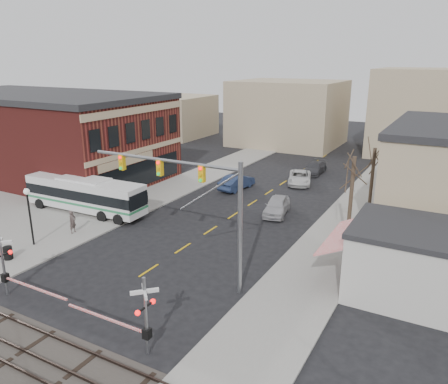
{
  "coord_description": "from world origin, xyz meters",
  "views": [
    {
      "loc": [
        16.86,
        -18.29,
        13.4
      ],
      "look_at": [
        1.34,
        9.84,
        3.5
      ],
      "focal_mm": 35.0,
      "sensor_mm": 36.0,
      "label": 1
    }
  ],
  "objects_px": {
    "street_lamp": "(28,205)",
    "car_d": "(315,168)",
    "pedestrian_near": "(73,222)",
    "pedestrian_far": "(97,202)",
    "rr_crossing_east": "(139,315)",
    "car_c": "(300,178)",
    "transit_bus": "(85,194)",
    "trash_bin": "(8,253)",
    "car_b": "(237,182)",
    "rr_crossing_west": "(8,266)",
    "car_a": "(277,206)",
    "traffic_signal_mast": "(197,193)"
  },
  "relations": [
    {
      "from": "car_d",
      "to": "car_a",
      "type": "bearing_deg",
      "value": -84.65
    },
    {
      "from": "rr_crossing_east",
      "to": "car_d",
      "type": "bearing_deg",
      "value": 94.81
    },
    {
      "from": "transit_bus",
      "to": "rr_crossing_west",
      "type": "bearing_deg",
      "value": -61.07
    },
    {
      "from": "car_c",
      "to": "pedestrian_far",
      "type": "distance_m",
      "value": 21.98
    },
    {
      "from": "trash_bin",
      "to": "car_c",
      "type": "xyz_separation_m",
      "value": [
        11.08,
        28.03,
        0.14
      ]
    },
    {
      "from": "car_c",
      "to": "traffic_signal_mast",
      "type": "bearing_deg",
      "value": -102.69
    },
    {
      "from": "rr_crossing_east",
      "to": "car_a",
      "type": "bearing_deg",
      "value": 94.4
    },
    {
      "from": "rr_crossing_west",
      "to": "car_d",
      "type": "xyz_separation_m",
      "value": [
        6.77,
        36.16,
        -1.27
      ]
    },
    {
      "from": "rr_crossing_west",
      "to": "traffic_signal_mast",
      "type": "bearing_deg",
      "value": 38.53
    },
    {
      "from": "rr_crossing_west",
      "to": "car_d",
      "type": "height_order",
      "value": "rr_crossing_west"
    },
    {
      "from": "car_c",
      "to": "car_d",
      "type": "height_order",
      "value": "car_c"
    },
    {
      "from": "rr_crossing_east",
      "to": "car_b",
      "type": "bearing_deg",
      "value": 107.66
    },
    {
      "from": "rr_crossing_east",
      "to": "car_c",
      "type": "distance_m",
      "value": 31.44
    },
    {
      "from": "pedestrian_near",
      "to": "pedestrian_far",
      "type": "relative_size",
      "value": 0.96
    },
    {
      "from": "trash_bin",
      "to": "car_b",
      "type": "xyz_separation_m",
      "value": [
        5.92,
        22.83,
        0.22
      ]
    },
    {
      "from": "street_lamp",
      "to": "car_a",
      "type": "height_order",
      "value": "street_lamp"
    },
    {
      "from": "car_b",
      "to": "car_c",
      "type": "height_order",
      "value": "car_b"
    },
    {
      "from": "traffic_signal_mast",
      "to": "rr_crossing_east",
      "type": "relative_size",
      "value": 1.9
    },
    {
      "from": "street_lamp",
      "to": "car_d",
      "type": "distance_m",
      "value": 32.99
    },
    {
      "from": "traffic_signal_mast",
      "to": "trash_bin",
      "type": "bearing_deg",
      "value": -163.26
    },
    {
      "from": "rr_crossing_east",
      "to": "pedestrian_far",
      "type": "distance_m",
      "value": 20.54
    },
    {
      "from": "rr_crossing_east",
      "to": "car_b",
      "type": "distance_m",
      "value": 27.37
    },
    {
      "from": "car_a",
      "to": "car_b",
      "type": "relative_size",
      "value": 0.96
    },
    {
      "from": "rr_crossing_west",
      "to": "pedestrian_near",
      "type": "relative_size",
      "value": 3.05
    },
    {
      "from": "rr_crossing_west",
      "to": "car_a",
      "type": "xyz_separation_m",
      "value": [
        8.23,
        20.56,
        -1.18
      ]
    },
    {
      "from": "street_lamp",
      "to": "car_a",
      "type": "bearing_deg",
      "value": 48.95
    },
    {
      "from": "street_lamp",
      "to": "car_c",
      "type": "xyz_separation_m",
      "value": [
        11.64,
        25.53,
        -2.51
      ]
    },
    {
      "from": "rr_crossing_east",
      "to": "street_lamp",
      "type": "relative_size",
      "value": 1.29
    },
    {
      "from": "street_lamp",
      "to": "trash_bin",
      "type": "height_order",
      "value": "street_lamp"
    },
    {
      "from": "car_d",
      "to": "pedestrian_far",
      "type": "bearing_deg",
      "value": -118.53
    },
    {
      "from": "traffic_signal_mast",
      "to": "car_b",
      "type": "bearing_deg",
      "value": 110.43
    },
    {
      "from": "car_a",
      "to": "car_d",
      "type": "relative_size",
      "value": 0.97
    },
    {
      "from": "car_b",
      "to": "car_c",
      "type": "relative_size",
      "value": 0.94
    },
    {
      "from": "pedestrian_far",
      "to": "pedestrian_near",
      "type": "bearing_deg",
      "value": -108.5
    },
    {
      "from": "pedestrian_far",
      "to": "car_b",
      "type": "bearing_deg",
      "value": 20.11
    },
    {
      "from": "traffic_signal_mast",
      "to": "pedestrian_far",
      "type": "bearing_deg",
      "value": 157.16
    },
    {
      "from": "trash_bin",
      "to": "car_c",
      "type": "relative_size",
      "value": 0.18
    },
    {
      "from": "street_lamp",
      "to": "trash_bin",
      "type": "xyz_separation_m",
      "value": [
        0.57,
        -2.49,
        -2.64
      ]
    },
    {
      "from": "street_lamp",
      "to": "car_b",
      "type": "height_order",
      "value": "street_lamp"
    },
    {
      "from": "trash_bin",
      "to": "car_d",
      "type": "relative_size",
      "value": 0.19
    },
    {
      "from": "transit_bus",
      "to": "trash_bin",
      "type": "bearing_deg",
      "value": -74.81
    },
    {
      "from": "rr_crossing_east",
      "to": "car_d",
      "type": "xyz_separation_m",
      "value": [
        -3.06,
        36.45,
        -1.27
      ]
    },
    {
      "from": "street_lamp",
      "to": "pedestrian_far",
      "type": "distance_m",
      "value": 7.85
    },
    {
      "from": "car_d",
      "to": "rr_crossing_west",
      "type": "bearing_deg",
      "value": -100.6
    },
    {
      "from": "transit_bus",
      "to": "pedestrian_near",
      "type": "bearing_deg",
      "value": -55.48
    },
    {
      "from": "car_d",
      "to": "pedestrian_far",
      "type": "height_order",
      "value": "pedestrian_far"
    },
    {
      "from": "street_lamp",
      "to": "pedestrian_far",
      "type": "height_order",
      "value": "street_lamp"
    },
    {
      "from": "rr_crossing_east",
      "to": "car_d",
      "type": "distance_m",
      "value": 36.61
    },
    {
      "from": "transit_bus",
      "to": "car_d",
      "type": "xyz_separation_m",
      "value": [
        13.81,
        23.43,
        -1.04
      ]
    },
    {
      "from": "transit_bus",
      "to": "pedestrian_near",
      "type": "relative_size",
      "value": 6.53
    }
  ]
}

